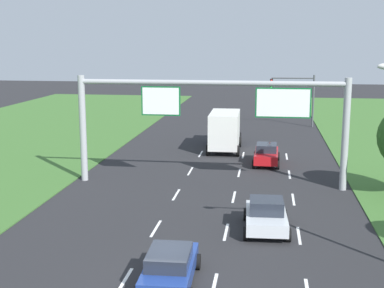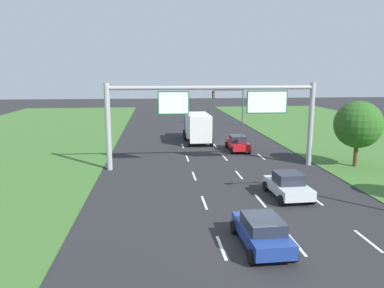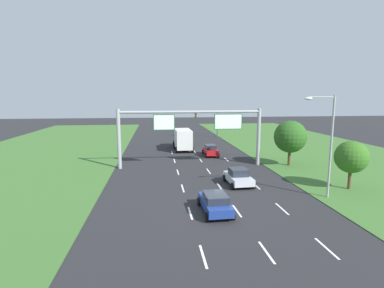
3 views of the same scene
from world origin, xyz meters
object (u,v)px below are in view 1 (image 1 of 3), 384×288
object	(u,v)px
car_mid_lane	(266,154)
car_near_red	(266,215)
car_lead_silver	(170,267)
sign_gantry	(215,110)
box_truck	(225,129)
traffic_light_mast	(295,91)

from	to	relation	value
car_mid_lane	car_near_red	bearing A→B (deg)	-88.61
car_lead_silver	sign_gantry	distance (m)	15.21
box_truck	traffic_light_mast	size ratio (longest dim) A/B	1.34
car_lead_silver	sign_gantry	size ratio (longest dim) A/B	0.24
sign_gantry	traffic_light_mast	xyz separation A→B (m)	(6.23, 25.04, -1.01)
car_near_red	sign_gantry	distance (m)	9.64
car_near_red	box_truck	distance (m)	20.18
car_near_red	car_lead_silver	xyz separation A→B (m)	(-3.60, -6.59, -0.02)
box_truck	traffic_light_mast	world-z (taller)	traffic_light_mast
sign_gantry	traffic_light_mast	bearing A→B (deg)	76.02
car_mid_lane	traffic_light_mast	size ratio (longest dim) A/B	0.75
car_mid_lane	sign_gantry	xyz separation A→B (m)	(-3.31, -6.45, 4.09)
traffic_light_mast	sign_gantry	bearing A→B (deg)	-103.98
car_near_red	traffic_light_mast	bearing A→B (deg)	82.74
car_near_red	sign_gantry	size ratio (longest dim) A/B	0.23
box_truck	car_mid_lane	bearing A→B (deg)	-57.26
sign_gantry	traffic_light_mast	world-z (taller)	sign_gantry
car_near_red	box_truck	bearing A→B (deg)	97.97
box_truck	car_lead_silver	bearing A→B (deg)	-90.93
car_near_red	box_truck	world-z (taller)	box_truck
car_lead_silver	car_mid_lane	size ratio (longest dim) A/B	1.00
box_truck	sign_gantry	world-z (taller)	sign_gantry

